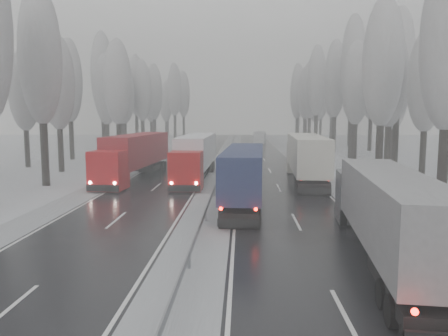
# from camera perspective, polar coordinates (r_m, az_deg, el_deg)

# --- Properties ---
(ground) EXTENTS (260.00, 260.00, 0.00)m
(ground) POSITION_cam_1_polar(r_m,az_deg,el_deg) (14.29, -6.59, -18.43)
(ground) COLOR silver
(ground) RESTS_ON ground
(carriageway_right) EXTENTS (7.50, 200.00, 0.03)m
(carriageway_right) POSITION_cam_1_polar(r_m,az_deg,el_deg) (43.32, 6.49, -1.30)
(carriageway_right) COLOR black
(carriageway_right) RESTS_ON ground
(carriageway_left) EXTENTS (7.50, 200.00, 0.03)m
(carriageway_left) POSITION_cam_1_polar(r_m,az_deg,el_deg) (43.81, -7.34, -1.22)
(carriageway_left) COLOR black
(carriageway_left) RESTS_ON ground
(median_slush) EXTENTS (3.00, 200.00, 0.04)m
(median_slush) POSITION_cam_1_polar(r_m,az_deg,el_deg) (43.25, -0.47, -1.27)
(median_slush) COLOR #ADB0B5
(median_slush) RESTS_ON ground
(shoulder_right) EXTENTS (2.40, 200.00, 0.04)m
(shoulder_right) POSITION_cam_1_polar(r_m,az_deg,el_deg) (43.96, 12.94, -1.31)
(shoulder_right) COLOR #ADB0B5
(shoulder_right) RESTS_ON ground
(shoulder_left) EXTENTS (2.40, 200.00, 0.04)m
(shoulder_left) POSITION_cam_1_polar(r_m,az_deg,el_deg) (44.91, -13.58, -1.16)
(shoulder_left) COLOR #ADB0B5
(shoulder_left) RESTS_ON ground
(median_guardrail) EXTENTS (0.12, 200.00, 0.76)m
(median_guardrail) POSITION_cam_1_polar(r_m,az_deg,el_deg) (43.16, -0.47, -0.51)
(median_guardrail) COLOR slate
(median_guardrail) RESTS_ON ground
(tree_18) EXTENTS (3.60, 3.60, 16.58)m
(tree_18) POSITION_cam_1_polar(r_m,az_deg,el_deg) (41.96, 20.04, 12.71)
(tree_18) COLOR black
(tree_18) RESTS_ON ground
(tree_19) EXTENTS (3.60, 3.60, 14.57)m
(tree_19) POSITION_cam_1_polar(r_m,az_deg,el_deg) (47.46, 24.94, 10.20)
(tree_19) COLOR black
(tree_19) RESTS_ON ground
(tree_20) EXTENTS (3.60, 3.60, 15.71)m
(tree_20) POSITION_cam_1_polar(r_m,az_deg,el_deg) (50.65, 20.90, 10.95)
(tree_20) COLOR black
(tree_20) RESTS_ON ground
(tree_21) EXTENTS (3.60, 3.60, 18.62)m
(tree_21) POSITION_cam_1_polar(r_m,az_deg,el_deg) (55.30, 21.88, 12.46)
(tree_21) COLOR black
(tree_21) RESTS_ON ground
(tree_22) EXTENTS (3.60, 3.60, 15.86)m
(tree_22) POSITION_cam_1_polar(r_m,az_deg,el_deg) (60.40, 16.92, 10.45)
(tree_22) COLOR black
(tree_22) RESTS_ON ground
(tree_23) EXTENTS (3.60, 3.60, 13.55)m
(tree_23) POSITION_cam_1_polar(r_m,az_deg,el_deg) (65.94, 21.34, 8.67)
(tree_23) COLOR black
(tree_23) RESTS_ON ground
(tree_24) EXTENTS (3.60, 3.60, 20.49)m
(tree_24) POSITION_cam_1_polar(r_m,az_deg,el_deg) (66.11, 16.55, 12.69)
(tree_24) COLOR black
(tree_24) RESTS_ON ground
(tree_25) EXTENTS (3.60, 3.60, 19.44)m
(tree_25) POSITION_cam_1_polar(r_m,az_deg,el_deg) (71.79, 21.20, 11.49)
(tree_25) COLOR black
(tree_25) RESTS_ON ground
(tree_26) EXTENTS (3.60, 3.60, 18.78)m
(tree_26) POSITION_cam_1_polar(r_m,az_deg,el_deg) (75.88, 14.35, 11.13)
(tree_26) COLOR black
(tree_26) RESTS_ON ground
(tree_27) EXTENTS (3.60, 3.60, 17.62)m
(tree_27) POSITION_cam_1_polar(r_m,az_deg,el_deg) (81.43, 18.75, 10.15)
(tree_27) COLOR black
(tree_27) RESTS_ON ground
(tree_28) EXTENTS (3.60, 3.60, 19.62)m
(tree_28) POSITION_cam_1_polar(r_m,az_deg,el_deg) (86.17, 12.05, 11.01)
(tree_28) COLOR black
(tree_28) RESTS_ON ground
(tree_29) EXTENTS (3.60, 3.60, 18.11)m
(tree_29) POSITION_cam_1_polar(r_m,az_deg,el_deg) (91.50, 16.23, 10.03)
(tree_29) COLOR black
(tree_29) RESTS_ON ground
(tree_30) EXTENTS (3.60, 3.60, 17.86)m
(tree_30) POSITION_cam_1_polar(r_m,az_deg,el_deg) (95.73, 11.17, 9.92)
(tree_30) COLOR black
(tree_30) RESTS_ON ground
(tree_31) EXTENTS (3.60, 3.60, 18.58)m
(tree_31) POSITION_cam_1_polar(r_m,az_deg,el_deg) (100.74, 14.20, 9.94)
(tree_31) COLOR black
(tree_31) RESTS_ON ground
(tree_32) EXTENTS (3.60, 3.60, 17.33)m
(tree_32) POSITION_cam_1_polar(r_m,az_deg,el_deg) (103.14, 10.56, 9.51)
(tree_32) COLOR black
(tree_32) RESTS_ON ground
(tree_33) EXTENTS (3.60, 3.60, 14.33)m
(tree_33) POSITION_cam_1_polar(r_m,az_deg,el_deg) (107.50, 11.90, 8.34)
(tree_33) COLOR black
(tree_33) RESTS_ON ground
(tree_34) EXTENTS (3.60, 3.60, 17.63)m
(tree_34) POSITION_cam_1_polar(r_m,az_deg,el_deg) (110.07, 9.56, 9.45)
(tree_34) COLOR black
(tree_34) RESTS_ON ground
(tree_35) EXTENTS (3.60, 3.60, 18.25)m
(tree_35) POSITION_cam_1_polar(r_m,az_deg,el_deg) (115.52, 13.91, 9.42)
(tree_35) COLOR black
(tree_35) RESTS_ON ground
(tree_36) EXTENTS (3.60, 3.60, 20.23)m
(tree_36) POSITION_cam_1_polar(r_m,az_deg,el_deg) (120.07, 9.60, 10.01)
(tree_36) COLOR black
(tree_36) RESTS_ON ground
(tree_37) EXTENTS (3.60, 3.60, 16.37)m
(tree_37) POSITION_cam_1_polar(r_m,az_deg,el_deg) (124.96, 12.56, 8.69)
(tree_37) COLOR black
(tree_37) RESTS_ON ground
(tree_38) EXTENTS (3.60, 3.60, 17.97)m
(tree_38) POSITION_cam_1_polar(r_m,az_deg,el_deg) (130.68, 9.75, 9.11)
(tree_38) COLOR black
(tree_38) RESTS_ON ground
(tree_39) EXTENTS (3.60, 3.60, 16.19)m
(tree_39) POSITION_cam_1_polar(r_m,az_deg,el_deg) (134.98, 10.72, 8.53)
(tree_39) COLOR black
(tree_39) RESTS_ON ground
(tree_58) EXTENTS (3.60, 3.60, 17.21)m
(tree_58) POSITION_cam_1_polar(r_m,az_deg,el_deg) (41.41, -22.89, 13.23)
(tree_58) COLOR black
(tree_58) RESTS_ON ground
(tree_60) EXTENTS (3.60, 3.60, 14.84)m
(tree_60) POSITION_cam_1_polar(r_m,az_deg,el_deg) (51.10, -20.88, 10.29)
(tree_60) COLOR black
(tree_60) RESTS_ON ground
(tree_61) EXTENTS (3.60, 3.60, 13.95)m
(tree_61) POSITION_cam_1_polar(r_m,az_deg,el_deg) (57.11, -24.66, 9.13)
(tree_61) COLOR black
(tree_61) RESTS_ON ground
(tree_62) EXTENTS (3.60, 3.60, 16.04)m
(tree_62) POSITION_cam_1_polar(r_m,az_deg,el_deg) (58.88, -13.73, 10.76)
(tree_62) COLOR black
(tree_62) RESTS_ON ground
(tree_63) EXTENTS (3.60, 3.60, 16.88)m
(tree_63) POSITION_cam_1_polar(r_m,az_deg,el_deg) (65.23, -19.57, 10.64)
(tree_63) COLOR black
(tree_63) RESTS_ON ground
(tree_64) EXTENTS (3.60, 3.60, 15.42)m
(tree_64) POSITION_cam_1_polar(r_m,az_deg,el_deg) (68.68, -15.15, 9.79)
(tree_64) COLOR black
(tree_64) RESTS_ON ground
(tree_65) EXTENTS (3.60, 3.60, 19.48)m
(tree_65) POSITION_cam_1_polar(r_m,az_deg,el_deg) (73.21, -15.63, 11.61)
(tree_65) COLOR black
(tree_65) RESTS_ON ground
(tree_66) EXTENTS (3.60, 3.60, 15.23)m
(tree_66) POSITION_cam_1_polar(r_m,az_deg,el_deg) (77.88, -12.93, 9.39)
(tree_66) COLOR black
(tree_66) RESTS_ON ground
(tree_67) EXTENTS (3.60, 3.60, 17.09)m
(tree_67) POSITION_cam_1_polar(r_m,az_deg,el_deg) (82.17, -13.16, 10.07)
(tree_67) COLOR black
(tree_67) RESTS_ON ground
(tree_68) EXTENTS (3.60, 3.60, 16.65)m
(tree_68) POSITION_cam_1_polar(r_m,az_deg,el_deg) (84.11, -10.67, 9.85)
(tree_68) COLOR black
(tree_68) RESTS_ON ground
(tree_69) EXTENTS (3.60, 3.60, 19.35)m
(tree_69) POSITION_cam_1_polar(r_m,az_deg,el_deg) (89.26, -13.20, 10.71)
(tree_69) COLOR black
(tree_69) RESTS_ON ground
(tree_70) EXTENTS (3.60, 3.60, 17.09)m
(tree_70) POSITION_cam_1_polar(r_m,az_deg,el_deg) (93.91, -9.13, 9.73)
(tree_70) COLOR black
(tree_70) RESTS_ON ground
(tree_71) EXTENTS (3.60, 3.60, 19.61)m
(tree_71) POSITION_cam_1_polar(r_m,az_deg,el_deg) (98.93, -11.43, 10.45)
(tree_71) COLOR black
(tree_71) RESTS_ON ground
(tree_72) EXTENTS (3.60, 3.60, 15.11)m
(tree_72) POSITION_cam_1_polar(r_m,az_deg,el_deg) (103.52, -9.52, 8.74)
(tree_72) COLOR black
(tree_72) RESTS_ON ground
(tree_73) EXTENTS (3.60, 3.60, 17.22)m
(tree_73) POSITION_cam_1_polar(r_m,az_deg,el_deg) (108.10, -10.61, 9.34)
(tree_73) COLOR black
(tree_73) RESTS_ON ground
(tree_74) EXTENTS (3.60, 3.60, 19.68)m
(tree_74) POSITION_cam_1_polar(r_m,az_deg,el_deg) (113.59, -6.48, 10.08)
(tree_74) COLOR black
(tree_74) RESTS_ON ground
(tree_75) EXTENTS (3.60, 3.60, 18.60)m
(tree_75) POSITION_cam_1_polar(r_m,az_deg,el_deg) (119.18, -10.58, 9.52)
(tree_75) COLOR black
(tree_75) RESTS_ON ground
(tree_76) EXTENTS (3.60, 3.60, 18.55)m
(tree_76) POSITION_cam_1_polar(r_m,az_deg,el_deg) (122.70, -5.33, 9.50)
(tree_76) COLOR black
(tree_76) RESTS_ON ground
(tree_77) EXTENTS (3.60, 3.60, 14.32)m
(tree_77) POSITION_cam_1_polar(r_m,az_deg,el_deg) (127.40, -7.60, 8.16)
(tree_77) COLOR black
(tree_77) RESTS_ON ground
(tree_78) EXTENTS (3.60, 3.60, 19.55)m
(tree_78) POSITION_cam_1_polar(r_m,az_deg,el_deg) (129.74, -6.50, 9.62)
(tree_78) COLOR black
(tree_78) RESTS_ON ground
(tree_79) EXTENTS (3.60, 3.60, 17.07)m
(tree_79) POSITION_cam_1_polar(r_m,az_deg,el_deg) (134.06, -7.41, 8.84)
(tree_79) COLOR black
(tree_79) RESTS_ON ground
(truck_grey_tarp) EXTENTS (3.88, 15.14, 3.85)m
(truck_grey_tarp) POSITION_cam_1_polar(r_m,az_deg,el_deg) (19.43, 20.31, -5.02)
(truck_grey_tarp) COLOR #4D4E52
(truck_grey_tarp) RESTS_ON ground
(truck_blue_box) EXTENTS (3.15, 15.37, 3.92)m
(truck_blue_box) POSITION_cam_1_polar(r_m,az_deg,el_deg) (30.20, 2.71, -0.43)
(truck_blue_box) COLOR navy
(truck_blue_box) RESTS_ON ground
(truck_cream_box) EXTENTS (3.56, 17.05, 4.35)m
(truck_cream_box) POSITION_cam_1_polar(r_m,az_deg,el_deg) (40.52, 10.61, 1.66)
(truck_cream_box) COLOR beige
(truck_cream_box) RESTS_ON ground
(box_truck_distant) EXTENTS (3.08, 7.73, 2.81)m
(box_truck_distant) POSITION_cam_1_polar(r_m,az_deg,el_deg) (96.00, 4.70, 3.99)
(box_truck_distant) COLOR silver
(box_truck_distant) RESTS_ON ground
(truck_red_white) EXTENTS (2.85, 16.51, 4.22)m
(truck_red_white) POSITION_cam_1_polar(r_m,az_deg,el_deg) (41.98, -3.68, 1.83)
(truck_red_white) COLOR #A7090A
(truck_red_white) RESTS_ON ground
(truck_red_red) EXTENTS (3.89, 16.91, 4.30)m
(truck_red_red) POSITION_cam_1_polar(r_m,az_deg,el_deg) (42.77, -11.60, 1.86)
(truck_red_red) COLOR #B60A0F
(truck_red_red) RESTS_ON ground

